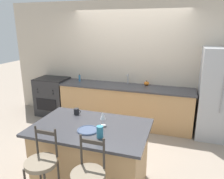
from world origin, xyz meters
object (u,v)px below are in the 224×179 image
at_px(refrigerator, 223,95).
at_px(coffee_mug, 77,111).
at_px(tumbler_cup, 100,132).
at_px(pumpkin_decoration, 147,83).
at_px(wine_glass, 103,116).
at_px(soap_bottle, 80,78).
at_px(oven_range, 53,96).
at_px(bar_stool_near, 42,173).
at_px(dinner_plate, 88,130).

xyz_separation_m(refrigerator, coffee_mug, (-2.21, -1.76, 0.06)).
height_order(tumbler_cup, pumpkin_decoration, tumbler_cup).
height_order(coffee_mug, tumbler_cup, tumbler_cup).
height_order(wine_glass, pumpkin_decoration, wine_glass).
height_order(tumbler_cup, soap_bottle, soap_bottle).
relative_size(oven_range, tumbler_cup, 6.56).
bearing_deg(oven_range, soap_bottle, 5.66).
relative_size(bar_stool_near, coffee_mug, 10.15).
relative_size(coffee_mug, soap_bottle, 0.61).
xyz_separation_m(bar_stool_near, wine_glass, (0.43, 0.75, 0.42)).
distance_m(oven_range, bar_stool_near, 3.25).
distance_m(bar_stool_near, soap_bottle, 3.03).
distance_m(coffee_mug, pumpkin_decoration, 2.10).
xyz_separation_m(refrigerator, wine_glass, (-1.70, -2.00, 0.15)).
bearing_deg(dinner_plate, tumbler_cup, -28.41).
relative_size(bar_stool_near, soap_bottle, 6.22).
bearing_deg(soap_bottle, refrigerator, -1.95).
bearing_deg(dinner_plate, wine_glass, 56.75).
bearing_deg(pumpkin_decoration, coffee_mug, -109.68).
xyz_separation_m(coffee_mug, tumbler_cup, (0.58, -0.54, 0.03)).
bearing_deg(dinner_plate, soap_bottle, 118.37).
bearing_deg(coffee_mug, pumpkin_decoration, 70.32).
bearing_deg(bar_stool_near, coffee_mug, 94.28).
bearing_deg(pumpkin_decoration, wine_glass, -95.27).
distance_m(bar_stool_near, tumbler_cup, 0.76).
height_order(oven_range, dinner_plate, oven_range).
relative_size(refrigerator, dinner_plate, 6.61).
bearing_deg(dinner_plate, oven_range, 131.38).
distance_m(refrigerator, oven_range, 3.82).
distance_m(refrigerator, soap_bottle, 3.08).
height_order(wine_glass, coffee_mug, wine_glass).
xyz_separation_m(oven_range, dinner_plate, (1.96, -2.23, 0.45)).
distance_m(oven_range, pumpkin_decoration, 2.35).
bearing_deg(wine_glass, bar_stool_near, -119.64).
relative_size(dinner_plate, coffee_mug, 2.47).
bearing_deg(pumpkin_decoration, dinner_plate, -97.85).
xyz_separation_m(bar_stool_near, pumpkin_decoration, (0.63, 2.97, 0.32)).
bearing_deg(tumbler_cup, oven_range, 132.81).
relative_size(refrigerator, wine_glass, 9.26).
xyz_separation_m(wine_glass, pumpkin_decoration, (0.20, 2.21, -0.10)).
relative_size(refrigerator, pumpkin_decoration, 16.03).
height_order(oven_range, coffee_mug, coffee_mug).
relative_size(oven_range, pumpkin_decoration, 8.37).
height_order(bar_stool_near, wine_glass, bar_stool_near).
relative_size(bar_stool_near, pumpkin_decoration, 9.98).
xyz_separation_m(wine_glass, soap_bottle, (-1.37, 2.10, -0.07)).
relative_size(refrigerator, coffee_mug, 16.31).
bearing_deg(oven_range, pumpkin_decoration, 4.54).
distance_m(wine_glass, soap_bottle, 2.51).
bearing_deg(soap_bottle, wine_glass, -56.93).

